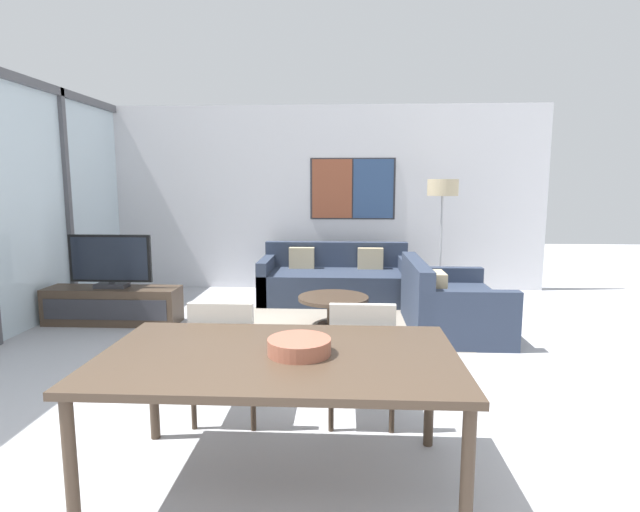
# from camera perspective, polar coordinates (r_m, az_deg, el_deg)

# --- Properties ---
(wall_back) EXTENTS (7.09, 0.09, 2.80)m
(wall_back) POSITION_cam_1_polar(r_m,az_deg,el_deg) (7.71, -0.81, 6.62)
(wall_back) COLOR silver
(wall_back) RESTS_ON ground_plane
(area_rug) EXTENTS (2.83, 1.68, 0.01)m
(area_rug) POSITION_cam_1_polar(r_m,az_deg,el_deg) (5.79, 1.52, -8.02)
(area_rug) COLOR gray
(area_rug) RESTS_ON ground_plane
(tv_console) EXTENTS (1.55, 0.42, 0.43)m
(tv_console) POSITION_cam_1_polar(r_m,az_deg,el_deg) (6.36, -22.57, -5.23)
(tv_console) COLOR #423326
(tv_console) RESTS_ON ground_plane
(television) EXTENTS (0.96, 0.20, 0.62)m
(television) POSITION_cam_1_polar(r_m,az_deg,el_deg) (6.26, -22.83, -0.64)
(television) COLOR #2D2D33
(television) RESTS_ON tv_console
(sofa_main) EXTENTS (2.07, 0.99, 0.78)m
(sofa_main) POSITION_cam_1_polar(r_m,az_deg,el_deg) (7.05, 1.80, -2.88)
(sofa_main) COLOR #2D384C
(sofa_main) RESTS_ON ground_plane
(sofa_side) EXTENTS (0.99, 1.51, 0.78)m
(sofa_side) POSITION_cam_1_polar(r_m,az_deg,el_deg) (5.76, 14.17, -5.68)
(sofa_side) COLOR #2D384C
(sofa_side) RESTS_ON ground_plane
(coffee_table) EXTENTS (0.80, 0.80, 0.35)m
(coffee_table) POSITION_cam_1_polar(r_m,az_deg,el_deg) (5.72, 1.53, -5.49)
(coffee_table) COLOR #423326
(coffee_table) RESTS_ON ground_plane
(dining_table) EXTENTS (1.86, 1.08, 0.75)m
(dining_table) POSITION_cam_1_polar(r_m,az_deg,el_deg) (2.68, -4.75, -12.30)
(dining_table) COLOR #423326
(dining_table) RESTS_ON ground_plane
(dining_chair_left) EXTENTS (0.46, 0.46, 0.87)m
(dining_chair_left) POSITION_cam_1_polar(r_m,az_deg,el_deg) (3.51, -10.64, -10.63)
(dining_chair_left) COLOR beige
(dining_chair_left) RESTS_ON ground_plane
(dining_chair_centre) EXTENTS (0.46, 0.46, 0.87)m
(dining_chair_centre) POSITION_cam_1_polar(r_m,az_deg,el_deg) (3.43, 4.75, -10.94)
(dining_chair_centre) COLOR beige
(dining_chair_centre) RESTS_ON ground_plane
(fruit_bowl) EXTENTS (0.33, 0.33, 0.08)m
(fruit_bowl) POSITION_cam_1_polar(r_m,az_deg,el_deg) (2.63, -2.39, -10.16)
(fruit_bowl) COLOR #995642
(fruit_bowl) RESTS_ON dining_table
(floor_lamp) EXTENTS (0.41, 0.41, 1.69)m
(floor_lamp) POSITION_cam_1_polar(r_m,az_deg,el_deg) (6.94, 13.84, 6.79)
(floor_lamp) COLOR #2D2D33
(floor_lamp) RESTS_ON ground_plane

